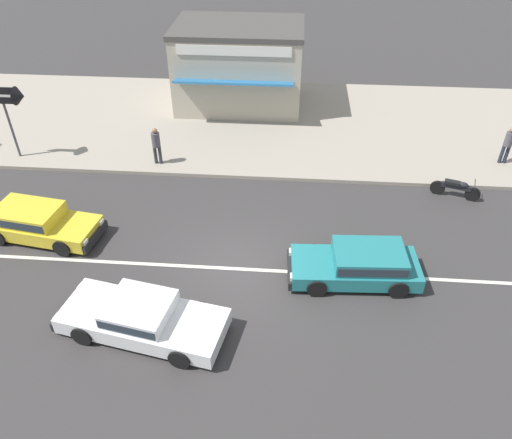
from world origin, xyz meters
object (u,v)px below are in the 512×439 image
object	(u,v)px
hatchback_teal_0	(360,263)
pedestrian_by_shop	(508,143)
hatchback_yellow_2	(37,221)
motorcycle_2	(456,188)
sedan_white_1	(141,317)
pedestrian_near_clock	(156,143)
arrow_signboard	(15,99)
shopfront_corner_warung	(239,65)

from	to	relation	value
hatchback_teal_0	pedestrian_by_shop	distance (m)	9.83
hatchback_yellow_2	motorcycle_2	bearing A→B (deg)	13.22
sedan_white_1	pedestrian_near_clock	bearing A→B (deg)	100.58
sedan_white_1	pedestrian_near_clock	size ratio (longest dim) A/B	3.05
hatchback_teal_0	pedestrian_near_clock	bearing A→B (deg)	141.48
sedan_white_1	arrow_signboard	world-z (taller)	arrow_signboard
pedestrian_near_clock	motorcycle_2	bearing A→B (deg)	-6.73
hatchback_teal_0	pedestrian_near_clock	size ratio (longest dim) A/B	2.54
pedestrian_near_clock	sedan_white_1	bearing A→B (deg)	-79.42
hatchback_yellow_2	pedestrian_near_clock	bearing A→B (deg)	58.31
hatchback_yellow_2	arrow_signboard	xyz separation A→B (m)	(-2.46, 4.95, 2.16)
arrow_signboard	pedestrian_near_clock	xyz separation A→B (m)	(5.46, -0.10, -1.68)
sedan_white_1	shopfront_corner_warung	world-z (taller)	shopfront_corner_warung
pedestrian_near_clock	hatchback_teal_0	bearing A→B (deg)	-38.52
sedan_white_1	motorcycle_2	distance (m)	12.53
sedan_white_1	shopfront_corner_warung	xyz separation A→B (m)	(1.12, 15.03, 1.58)
hatchback_teal_0	motorcycle_2	xyz separation A→B (m)	(4.05, 4.76, -0.17)
pedestrian_near_clock	shopfront_corner_warung	distance (m)	6.95
hatchback_teal_0	pedestrian_near_clock	world-z (taller)	pedestrian_near_clock
arrow_signboard	hatchback_yellow_2	bearing A→B (deg)	-63.58
motorcycle_2	shopfront_corner_warung	size ratio (longest dim) A/B	0.29
arrow_signboard	pedestrian_near_clock	distance (m)	5.71
hatchback_teal_0	shopfront_corner_warung	bearing A→B (deg)	111.78
pedestrian_near_clock	pedestrian_by_shop	xyz separation A→B (m)	(14.29, 1.16, 0.01)
shopfront_corner_warung	sedan_white_1	bearing A→B (deg)	-94.27
hatchback_teal_0	arrow_signboard	size ratio (longest dim) A/B	1.31
sedan_white_1	pedestrian_by_shop	world-z (taller)	pedestrian_by_shop
arrow_signboard	pedestrian_near_clock	bearing A→B (deg)	-1.00
sedan_white_1	hatchback_yellow_2	distance (m)	6.04
motorcycle_2	arrow_signboard	xyz separation A→B (m)	(-17.24, 1.48, 2.33)
motorcycle_2	pedestrian_near_clock	xyz separation A→B (m)	(-11.78, 1.39, 0.66)
shopfront_corner_warung	pedestrian_near_clock	bearing A→B (deg)	-113.65
sedan_white_1	arrow_signboard	xyz separation A→B (m)	(-7.10, 8.83, 2.22)
pedestrian_by_shop	shopfront_corner_warung	size ratio (longest dim) A/B	0.26
shopfront_corner_warung	hatchback_yellow_2	bearing A→B (deg)	-117.30
arrow_signboard	motorcycle_2	bearing A→B (deg)	-4.92
arrow_signboard	sedan_white_1	bearing A→B (deg)	-51.23
motorcycle_2	hatchback_teal_0	bearing A→B (deg)	-130.39
arrow_signboard	shopfront_corner_warung	distance (m)	10.31
hatchback_teal_0	shopfront_corner_warung	world-z (taller)	shopfront_corner_warung
pedestrian_by_shop	hatchback_teal_0	bearing A→B (deg)	-131.93
arrow_signboard	shopfront_corner_warung	bearing A→B (deg)	37.02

